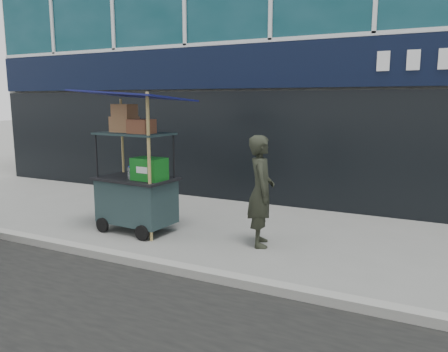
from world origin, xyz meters
The scene contains 4 objects.
ground centered at (0.00, 0.00, 0.00)m, with size 80.00×80.00×0.00m, color slate.
curb centered at (0.00, -0.20, 0.06)m, with size 80.00×0.18×0.12m, color gray.
vendor_cart centered at (-1.30, 1.09, 0.84)m, with size 1.85×1.38×2.38m.
vendor_man centered at (0.85, 1.33, 0.85)m, with size 0.62×0.41×1.70m, color black.
Camera 1 is at (3.21, -4.72, 2.20)m, focal length 35.00 mm.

